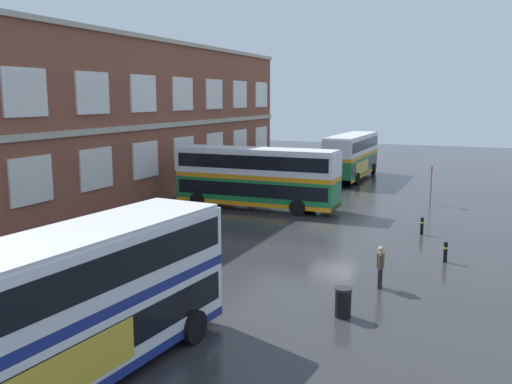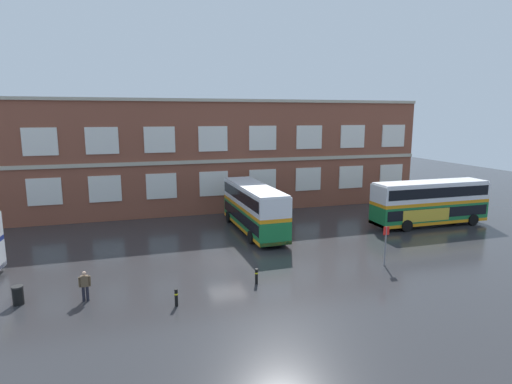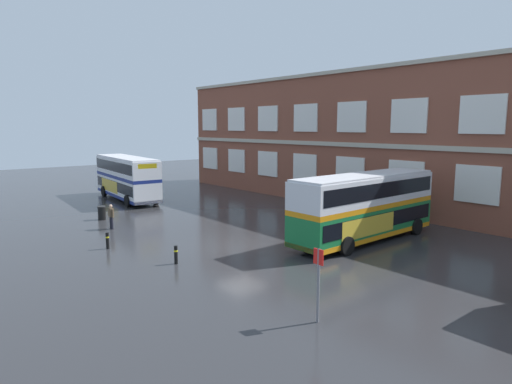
{
  "view_description": "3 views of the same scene",
  "coord_description": "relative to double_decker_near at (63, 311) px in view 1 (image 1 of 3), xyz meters",
  "views": [
    {
      "loc": [
        -30.1,
        -8.0,
        7.44
      ],
      "look_at": [
        -1.17,
        4.31,
        2.05
      ],
      "focal_mm": 38.95,
      "sensor_mm": 36.0,
      "label": 1
    },
    {
      "loc": [
        -6.41,
        -27.73,
        10.01
      ],
      "look_at": [
        3.65,
        4.87,
        3.79
      ],
      "focal_mm": 29.7,
      "sensor_mm": 36.0,
      "label": 2
    },
    {
      "loc": [
        19.99,
        -15.48,
        6.93
      ],
      "look_at": [
        -2.17,
        2.9,
        2.64
      ],
      "focal_mm": 31.03,
      "sensor_mm": 36.0,
      "label": 3
    }
  ],
  "objects": [
    {
      "name": "double_decker_middle",
      "position": [
        23.77,
        4.78,
        0.0
      ],
      "size": [
        2.98,
        11.03,
        4.07
      ],
      "color": "#197038",
      "rests_on": "ground"
    },
    {
      "name": "safety_bollard_east",
      "position": [
        15.59,
        -8.01,
        -1.66
      ],
      "size": [
        0.19,
        0.19,
        0.95
      ],
      "color": "black",
      "rests_on": "ground"
    },
    {
      "name": "safety_bollard_west",
      "position": [
        20.55,
        -6.4,
        -1.66
      ],
      "size": [
        0.19,
        0.19,
        0.95
      ],
      "color": "black",
      "rests_on": "ground"
    },
    {
      "name": "double_decker_near",
      "position": [
        0.0,
        0.0,
        0.0
      ],
      "size": [
        11.19,
        3.59,
        4.07
      ],
      "color": "silver",
      "rests_on": "ground"
    },
    {
      "name": "ground_plane",
      "position": [
        19.85,
        0.37,
        -2.15
      ],
      "size": [
        120.0,
        120.0,
        0.0
      ],
      "primitive_type": "plane",
      "color": "#2B2B2D"
    },
    {
      "name": "waiting_passenger",
      "position": [
        10.94,
        -5.92,
        -1.22
      ],
      "size": [
        0.63,
        0.25,
        1.7
      ],
      "color": "black",
      "rests_on": "ground"
    },
    {
      "name": "bus_stand_flag",
      "position": [
        29.75,
        -5.91,
        -0.51
      ],
      "size": [
        0.44,
        0.1,
        2.7
      ],
      "color": "slate",
      "rests_on": "ground"
    },
    {
      "name": "station_litter_bin",
      "position": [
        7.52,
        -5.31,
        -1.63
      ],
      "size": [
        0.6,
        0.6,
        1.03
      ],
      "color": "black",
      "rests_on": "ground"
    },
    {
      "name": "brick_terminal_building",
      "position": [
        19.22,
        16.34,
        3.5
      ],
      "size": [
        52.04,
        8.19,
        11.59
      ],
      "color": "brown",
      "rests_on": "ground"
    },
    {
      "name": "double_decker_far",
      "position": [
        39.79,
        2.12,
        0.0
      ],
      "size": [
        11.0,
        2.88,
        4.07
      ],
      "color": "#197038",
      "rests_on": "ground"
    }
  ]
}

